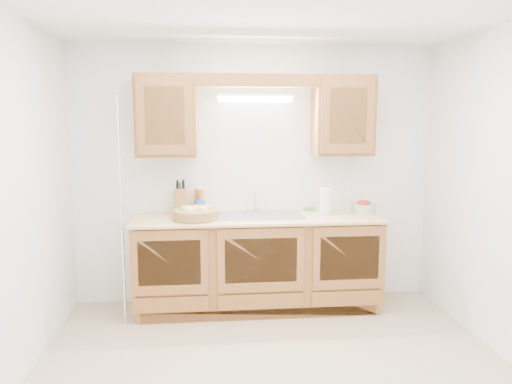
{
  "coord_description": "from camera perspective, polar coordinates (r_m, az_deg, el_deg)",
  "views": [
    {
      "loc": [
        -0.46,
        -3.36,
        1.79
      ],
      "look_at": [
        -0.05,
        0.85,
        1.18
      ],
      "focal_mm": 35.0,
      "sensor_mm": 36.0,
      "label": 1
    }
  ],
  "objects": [
    {
      "name": "valance",
      "position": [
        4.58,
        0.19,
        12.65
      ],
      "size": [
        2.2,
        0.05,
        0.12
      ],
      "primitive_type": "cube",
      "color": "#A46130",
      "rests_on": "room"
    },
    {
      "name": "fruit_basket",
      "position": [
        4.53,
        -6.86,
        -2.38
      ],
      "size": [
        0.54,
        0.54,
        0.13
      ],
      "rotation": [
        0.0,
        0.0,
        0.39
      ],
      "color": "#AA8044",
      "rests_on": "countertop"
    },
    {
      "name": "sink",
      "position": [
        4.69,
        0.16,
        -3.58
      ],
      "size": [
        0.84,
        0.46,
        0.36
      ],
      "color": "#9E9EA3",
      "rests_on": "countertop"
    },
    {
      "name": "knife_block",
      "position": [
        4.77,
        -8.61,
        -1.09
      ],
      "size": [
        0.14,
        0.21,
        0.34
      ],
      "rotation": [
        0.0,
        0.0,
        0.11
      ],
      "color": "#A46130",
      "rests_on": "countertop"
    },
    {
      "name": "countertop",
      "position": [
        4.65,
        0.19,
        -3.0
      ],
      "size": [
        2.3,
        0.63,
        0.04
      ],
      "primitive_type": "cube",
      "color": "#DDBF74",
      "rests_on": "base_cabinets"
    },
    {
      "name": "outlet_plate",
      "position": [
        5.09,
        10.54,
        0.91
      ],
      "size": [
        0.08,
        0.01,
        0.12
      ],
      "primitive_type": "cube",
      "color": "white",
      "rests_on": "room"
    },
    {
      "name": "fluorescent_fixture",
      "position": [
        4.8,
        -0.09,
        10.74
      ],
      "size": [
        0.76,
        0.08,
        0.08
      ],
      "color": "white",
      "rests_on": "room"
    },
    {
      "name": "soap_bottle",
      "position": [
        4.83,
        -6.47,
        -1.31
      ],
      "size": [
        0.1,
        0.11,
        0.18
      ],
      "primitive_type": "imported",
      "rotation": [
        0.0,
        0.0,
        0.31
      ],
      "color": "blue",
      "rests_on": "countertop"
    },
    {
      "name": "orange_canister",
      "position": [
        4.86,
        -6.47,
        -0.89
      ],
      "size": [
        0.09,
        0.09,
        0.24
      ],
      "rotation": [
        0.0,
        0.0,
        0.12
      ],
      "color": "#E05C0C",
      "rests_on": "countertop"
    },
    {
      "name": "paper_towel",
      "position": [
        4.79,
        7.97,
        -1.04
      ],
      "size": [
        0.15,
        0.15,
        0.29
      ],
      "rotation": [
        0.0,
        0.0,
        0.41
      ],
      "color": "silver",
      "rests_on": "countertop"
    },
    {
      "name": "base_cabinets",
      "position": [
        4.78,
        0.17,
        -8.15
      ],
      "size": [
        2.2,
        0.6,
        0.86
      ],
      "primitive_type": "cube",
      "color": "#A46130",
      "rests_on": "ground"
    },
    {
      "name": "upper_cabinet_left",
      "position": [
        4.71,
        -10.22,
        8.57
      ],
      "size": [
        0.55,
        0.33,
        0.75
      ],
      "primitive_type": "cube",
      "color": "#A46130",
      "rests_on": "room"
    },
    {
      "name": "wire_shelf_pole",
      "position": [
        4.43,
        -15.13,
        -2.31
      ],
      "size": [
        0.03,
        0.03,
        2.0
      ],
      "primitive_type": "cylinder",
      "color": "silver",
      "rests_on": "ground"
    },
    {
      "name": "apple_bowl",
      "position": [
        4.92,
        12.15,
        -1.71
      ],
      "size": [
        0.25,
        0.25,
        0.12
      ],
      "rotation": [
        0.0,
        0.0,
        0.07
      ],
      "color": "silver",
      "rests_on": "countertop"
    },
    {
      "name": "room",
      "position": [
        3.43,
        2.19,
        -0.81
      ],
      "size": [
        3.52,
        3.5,
        2.5
      ],
      "color": "tan",
      "rests_on": "ground"
    },
    {
      "name": "upper_cabinet_right",
      "position": [
        4.87,
        9.89,
        8.56
      ],
      "size": [
        0.55,
        0.33,
        0.75
      ],
      "primitive_type": "cube",
      "color": "#A46130",
      "rests_on": "room"
    },
    {
      "name": "sponge",
      "position": [
        4.98,
        6.09,
        -1.97
      ],
      "size": [
        0.11,
        0.07,
        0.02
      ],
      "rotation": [
        0.0,
        0.0,
        -0.04
      ],
      "color": "#CC333F",
      "rests_on": "countertop"
    }
  ]
}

